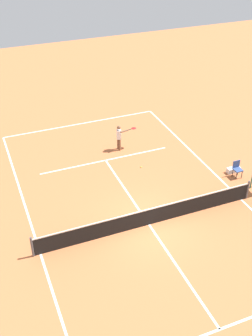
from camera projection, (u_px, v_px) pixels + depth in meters
ground_plane at (149, 225)px, 19.79m from camera, size 60.00×60.00×0.00m
court_lines at (149, 224)px, 19.79m from camera, size 10.50×22.43×0.01m
tennis_net at (149, 216)px, 19.51m from camera, size 11.10×0.10×1.07m
player_serving at (120, 136)px, 25.07m from camera, size 1.28×0.45×1.62m
tennis_ball at (141, 167)px, 23.88m from camera, size 0.07×0.07×0.07m
courtside_chair_mid at (237, 168)px, 22.86m from camera, size 0.44×0.46×0.95m
equipment_bag at (233, 170)px, 23.42m from camera, size 0.76×0.32×0.30m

